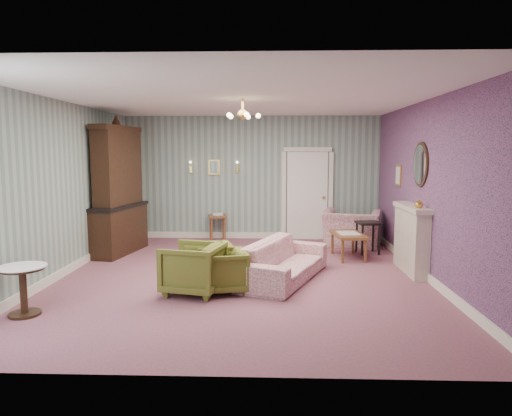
{
  "coord_description": "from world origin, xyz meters",
  "views": [
    {
      "loc": [
        0.48,
        -7.57,
        2.05
      ],
      "look_at": [
        0.2,
        0.4,
        1.1
      ],
      "focal_mm": 32.83,
      "sensor_mm": 36.0,
      "label": 1
    }
  ],
  "objects_px": {
    "pedestal_table": "(23,291)",
    "wingback_chair": "(352,222)",
    "side_table_black": "(368,238)",
    "olive_chair_c": "(212,259)",
    "sofa_chintz": "(284,254)",
    "fireplace": "(411,239)",
    "olive_chair_a": "(193,266)",
    "coffee_table": "(348,246)",
    "dresser": "(117,186)",
    "olive_chair_b": "(223,269)"
  },
  "relations": [
    {
      "from": "pedestal_table",
      "to": "wingback_chair",
      "type": "bearing_deg",
      "value": 43.43
    },
    {
      "from": "wingback_chair",
      "to": "side_table_black",
      "type": "relative_size",
      "value": 1.83
    },
    {
      "from": "side_table_black",
      "to": "olive_chair_c",
      "type": "bearing_deg",
      "value": -145.69
    },
    {
      "from": "sofa_chintz",
      "to": "fireplace",
      "type": "xyz_separation_m",
      "value": [
        2.19,
        0.56,
        0.16
      ]
    },
    {
      "from": "olive_chair_a",
      "to": "pedestal_table",
      "type": "height_order",
      "value": "olive_chair_a"
    },
    {
      "from": "fireplace",
      "to": "coffee_table",
      "type": "xyz_separation_m",
      "value": [
        -0.9,
        1.03,
        -0.33
      ]
    },
    {
      "from": "dresser",
      "to": "coffee_table",
      "type": "xyz_separation_m",
      "value": [
        4.61,
        -0.32,
        -1.12
      ]
    },
    {
      "from": "sofa_chintz",
      "to": "pedestal_table",
      "type": "bearing_deg",
      "value": 140.06
    },
    {
      "from": "olive_chair_a",
      "to": "dresser",
      "type": "xyz_separation_m",
      "value": [
        -1.98,
        2.69,
        0.96
      ]
    },
    {
      "from": "olive_chair_c",
      "to": "dresser",
      "type": "relative_size",
      "value": 0.24
    },
    {
      "from": "olive_chair_b",
      "to": "coffee_table",
      "type": "height_order",
      "value": "olive_chair_b"
    },
    {
      "from": "pedestal_table",
      "to": "sofa_chintz",
      "type": "bearing_deg",
      "value": 28.4
    },
    {
      "from": "olive_chair_c",
      "to": "sofa_chintz",
      "type": "bearing_deg",
      "value": 74.8
    },
    {
      "from": "olive_chair_b",
      "to": "side_table_black",
      "type": "bearing_deg",
      "value": 121.19
    },
    {
      "from": "olive_chair_a",
      "to": "fireplace",
      "type": "distance_m",
      "value": 3.78
    },
    {
      "from": "olive_chair_a",
      "to": "pedestal_table",
      "type": "distance_m",
      "value": 2.22
    },
    {
      "from": "sofa_chintz",
      "to": "pedestal_table",
      "type": "distance_m",
      "value": 3.78
    },
    {
      "from": "sofa_chintz",
      "to": "wingback_chair",
      "type": "xyz_separation_m",
      "value": [
        1.56,
        2.82,
        0.1
      ]
    },
    {
      "from": "olive_chair_b",
      "to": "sofa_chintz",
      "type": "height_order",
      "value": "sofa_chintz"
    },
    {
      "from": "sofa_chintz",
      "to": "side_table_black",
      "type": "distance_m",
      "value": 2.67
    },
    {
      "from": "dresser",
      "to": "olive_chair_b",
      "type": "bearing_deg",
      "value": -37.85
    },
    {
      "from": "dresser",
      "to": "fireplace",
      "type": "distance_m",
      "value": 5.73
    },
    {
      "from": "fireplace",
      "to": "side_table_black",
      "type": "height_order",
      "value": "fireplace"
    },
    {
      "from": "dresser",
      "to": "pedestal_table",
      "type": "relative_size",
      "value": 4.25
    },
    {
      "from": "olive_chair_b",
      "to": "coffee_table",
      "type": "xyz_separation_m",
      "value": [
        2.2,
        2.3,
        -0.1
      ]
    },
    {
      "from": "olive_chair_b",
      "to": "wingback_chair",
      "type": "relative_size",
      "value": 0.58
    },
    {
      "from": "dresser",
      "to": "wingback_chair",
      "type": "bearing_deg",
      "value": 20.24
    },
    {
      "from": "olive_chair_b",
      "to": "dresser",
      "type": "xyz_separation_m",
      "value": [
        -2.41,
        2.62,
        1.02
      ]
    },
    {
      "from": "olive_chair_c",
      "to": "fireplace",
      "type": "relative_size",
      "value": 0.47
    },
    {
      "from": "fireplace",
      "to": "pedestal_table",
      "type": "bearing_deg",
      "value": -156.83
    },
    {
      "from": "olive_chair_a",
      "to": "side_table_black",
      "type": "bearing_deg",
      "value": 145.37
    },
    {
      "from": "olive_chair_c",
      "to": "side_table_black",
      "type": "relative_size",
      "value": 0.99
    },
    {
      "from": "wingback_chair",
      "to": "dresser",
      "type": "bearing_deg",
      "value": 25.14
    },
    {
      "from": "coffee_table",
      "to": "pedestal_table",
      "type": "relative_size",
      "value": 1.51
    },
    {
      "from": "sofa_chintz",
      "to": "wingback_chair",
      "type": "height_order",
      "value": "wingback_chair"
    },
    {
      "from": "olive_chair_c",
      "to": "dresser",
      "type": "xyz_separation_m",
      "value": [
        -2.15,
        1.9,
        1.04
      ]
    },
    {
      "from": "olive_chair_a",
      "to": "wingback_chair",
      "type": "height_order",
      "value": "wingback_chair"
    },
    {
      "from": "olive_chair_c",
      "to": "fireplace",
      "type": "xyz_separation_m",
      "value": [
        3.36,
        0.55,
        0.25
      ]
    },
    {
      "from": "olive_chair_a",
      "to": "sofa_chintz",
      "type": "bearing_deg",
      "value": 133.61
    },
    {
      "from": "side_table_black",
      "to": "pedestal_table",
      "type": "relative_size",
      "value": 1.02
    },
    {
      "from": "olive_chair_a",
      "to": "dresser",
      "type": "height_order",
      "value": "dresser"
    },
    {
      "from": "olive_chair_b",
      "to": "wingback_chair",
      "type": "height_order",
      "value": "wingback_chair"
    },
    {
      "from": "olive_chair_a",
      "to": "wingback_chair",
      "type": "distance_m",
      "value": 4.63
    },
    {
      "from": "wingback_chair",
      "to": "side_table_black",
      "type": "bearing_deg",
      "value": 117.86
    },
    {
      "from": "sofa_chintz",
      "to": "dresser",
      "type": "xyz_separation_m",
      "value": [
        -3.32,
        1.91,
        0.94
      ]
    },
    {
      "from": "sofa_chintz",
      "to": "pedestal_table",
      "type": "height_order",
      "value": "sofa_chintz"
    },
    {
      "from": "olive_chair_c",
      "to": "sofa_chintz",
      "type": "distance_m",
      "value": 1.18
    },
    {
      "from": "dresser",
      "to": "coffee_table",
      "type": "distance_m",
      "value": 4.75
    },
    {
      "from": "olive_chair_c",
      "to": "wingback_chair",
      "type": "xyz_separation_m",
      "value": [
        2.73,
        2.81,
        0.2
      ]
    },
    {
      "from": "olive_chair_a",
      "to": "coffee_table",
      "type": "height_order",
      "value": "olive_chair_a"
    }
  ]
}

